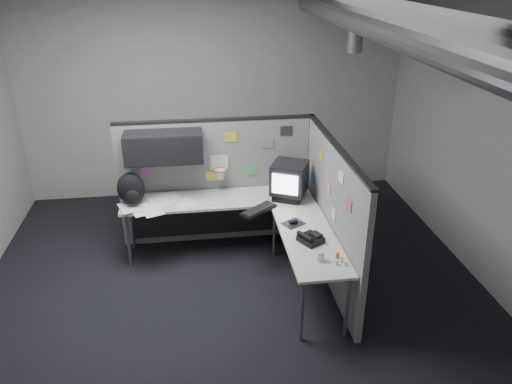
{
  "coord_description": "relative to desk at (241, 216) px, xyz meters",
  "views": [
    {
      "loc": [
        -0.38,
        -4.45,
        3.36
      ],
      "look_at": [
        0.28,
        0.35,
        1.08
      ],
      "focal_mm": 35.0,
      "sensor_mm": 36.0,
      "label": 1
    }
  ],
  "objects": [
    {
      "name": "bottles",
      "position": [
        0.81,
        -1.28,
        0.15
      ],
      "size": [
        0.12,
        0.15,
        0.07
      ],
      "rotation": [
        0.0,
        0.0,
        -0.08
      ],
      "color": "silver",
      "rests_on": "desk"
    },
    {
      "name": "backpack",
      "position": [
        -1.25,
        0.26,
        0.31
      ],
      "size": [
        0.35,
        0.33,
        0.39
      ],
      "rotation": [
        0.0,
        0.0,
        -0.15
      ],
      "color": "black",
      "rests_on": "desk"
    },
    {
      "name": "room",
      "position": [
        0.41,
        -0.7,
        1.48
      ],
      "size": [
        5.62,
        5.62,
        3.22
      ],
      "color": "black",
      "rests_on": "ground"
    },
    {
      "name": "keyboard",
      "position": [
        0.19,
        -0.13,
        0.14
      ],
      "size": [
        0.47,
        0.43,
        0.04
      ],
      "rotation": [
        0.0,
        0.0,
        -0.09
      ],
      "color": "black",
      "rests_on": "desk"
    },
    {
      "name": "partition_right",
      "position": [
        0.95,
        -0.49,
        0.21
      ],
      "size": [
        0.07,
        2.23,
        1.63
      ],
      "color": "slate",
      "rests_on": "ground"
    },
    {
      "name": "papers",
      "position": [
        -0.97,
        0.17,
        0.13
      ],
      "size": [
        0.94,
        0.69,
        0.02
      ],
      "rotation": [
        0.0,
        0.0,
        0.36
      ],
      "color": "white",
      "rests_on": "desk"
    },
    {
      "name": "desk",
      "position": [
        0.0,
        0.0,
        0.0
      ],
      "size": [
        2.31,
        2.11,
        0.73
      ],
      "color": "beige",
      "rests_on": "ground"
    },
    {
      "name": "monitor",
      "position": [
        0.61,
        0.18,
        0.35
      ],
      "size": [
        0.52,
        0.52,
        0.45
      ],
      "rotation": [
        0.0,
        0.0,
        0.33
      ],
      "color": "black",
      "rests_on": "desk"
    },
    {
      "name": "cup",
      "position": [
        0.63,
        -1.23,
        0.17
      ],
      "size": [
        0.1,
        0.1,
        0.1
      ],
      "primitive_type": "cylinder",
      "rotation": [
        0.0,
        0.0,
        -0.38
      ],
      "color": "beige",
      "rests_on": "desk"
    },
    {
      "name": "partition_back",
      "position": [
        -0.4,
        0.53,
        0.38
      ],
      "size": [
        2.44,
        0.42,
        1.63
      ],
      "color": "slate",
      "rests_on": "ground"
    },
    {
      "name": "phone",
      "position": [
        0.62,
        -0.87,
        0.16
      ],
      "size": [
        0.29,
        0.29,
        0.11
      ],
      "rotation": [
        0.0,
        0.0,
        0.35
      ],
      "color": "black",
      "rests_on": "desk"
    },
    {
      "name": "mouse",
      "position": [
        0.53,
        -0.47,
        0.13
      ],
      "size": [
        0.28,
        0.27,
        0.05
      ],
      "rotation": [
        0.0,
        0.0,
        -0.29
      ],
      "color": "black",
      "rests_on": "desk"
    }
  ]
}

